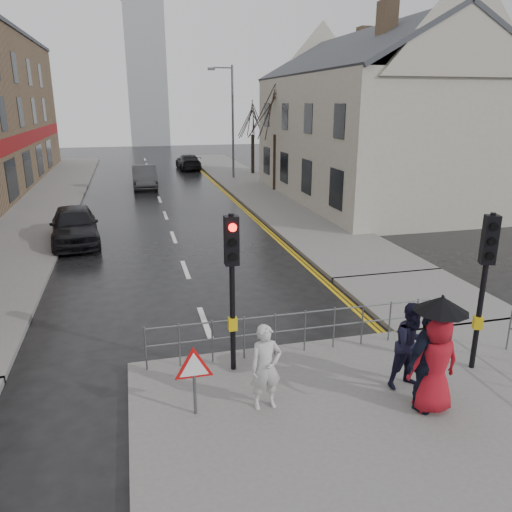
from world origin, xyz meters
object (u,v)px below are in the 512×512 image
pedestrian_with_umbrella (436,352)px  pedestrian_d (426,361)px  pedestrian_b (412,346)px  car_mid (144,177)px  pedestrian_a (266,367)px  car_parked (74,225)px

pedestrian_with_umbrella → pedestrian_d: 0.27m
pedestrian_b → car_mid: bearing=91.8°
pedestrian_a → car_mid: (-1.17, 26.99, -0.22)m
pedestrian_with_umbrella → car_parked: size_ratio=0.49×
pedestrian_a → car_mid: 27.01m
pedestrian_b → car_mid: pedestrian_b is taller
pedestrian_a → pedestrian_d: 2.92m
car_mid → pedestrian_d: bearing=-81.8°
car_mid → pedestrian_a: bearing=-87.5°
pedestrian_with_umbrella → car_parked: 15.99m
pedestrian_b → pedestrian_with_umbrella: (-0.02, -0.80, 0.29)m
car_mid → pedestrian_with_umbrella: bearing=-81.6°
pedestrian_d → car_parked: (-7.32, 14.05, -0.32)m
pedestrian_d → car_parked: bearing=89.9°
car_parked → pedestrian_b: bearing=-66.6°
car_parked → pedestrian_d: bearing=-68.4°
pedestrian_d → pedestrian_with_umbrella: bearing=-61.6°
pedestrian_d → car_mid: 28.01m
pedestrian_with_umbrella → pedestrian_a: bearing=164.3°
pedestrian_b → car_mid: size_ratio=0.39×
pedestrian_a → car_mid: bearing=89.2°
pedestrian_a → pedestrian_d: (2.82, -0.74, 0.14)m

